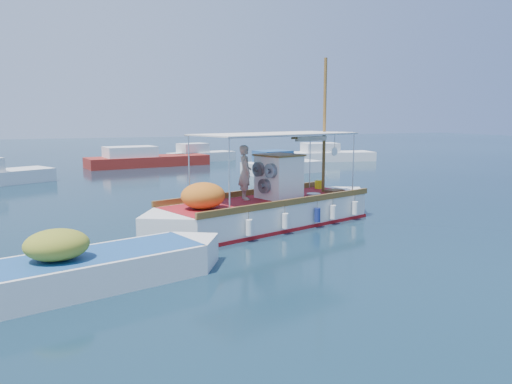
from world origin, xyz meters
name	(u,v)px	position (x,y,z in m)	size (l,w,h in m)	color
ground	(288,228)	(0.00, 0.00, 0.00)	(160.00, 160.00, 0.00)	black
fishing_caique	(267,210)	(-0.54, 0.69, 0.56)	(9.92, 4.99, 6.35)	white
dinghy	(93,271)	(-6.88, -3.72, 0.35)	(6.60, 3.17, 1.67)	white
bg_boat_n	(144,160)	(-0.86, 24.13, 0.49)	(9.77, 4.13, 1.80)	maroon
bg_boat_ne	(280,166)	(7.04, 15.67, 0.49)	(5.87, 3.14, 1.80)	silver
bg_boat_e	(329,155)	(15.18, 22.87, 0.49)	(7.71, 3.79, 1.80)	silver
bg_boat_far_n	(200,156)	(4.43, 26.76, 0.49)	(6.27, 3.52, 1.80)	silver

